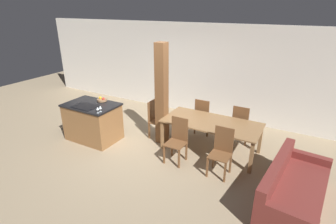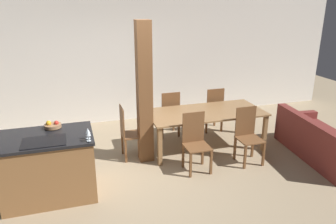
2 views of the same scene
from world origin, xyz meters
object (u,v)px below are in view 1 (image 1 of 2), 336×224
Objects in this scene: dining_table at (211,125)px; dining_chair_near_right at (221,151)px; dining_chair_far_right at (241,124)px; timber_post at (162,95)px; fruit_bowl at (102,100)px; wine_glass_near at (98,109)px; dining_chair_head_end at (156,119)px; couch at (293,191)px; wine_glass_middle at (100,107)px; dining_chair_near_left at (177,140)px; dining_chair_far_left at (203,116)px; kitchen_island at (93,122)px.

dining_chair_near_right is (0.49, -0.73, -0.15)m from dining_table.
dining_chair_near_right and dining_chair_far_right have the same top height.
timber_post is (-1.68, -0.88, 0.71)m from dining_chair_far_right.
wine_glass_near is (0.47, -0.64, 0.07)m from fruit_bowl.
dining_chair_head_end is 0.77m from timber_post.
couch is (1.35, -0.27, -0.24)m from dining_chair_near_right.
wine_glass_near reaches higher than fruit_bowl.
dining_chair_near_left is (1.72, 0.41, -0.55)m from wine_glass_middle.
wine_glass_near and wine_glass_middle have the same top height.
couch is at bearing -28.60° from dining_table.
wine_glass_near is 2.65m from dining_chair_far_left.
wine_glass_middle reaches higher than kitchen_island.
dining_chair_near_left is 1.15m from timber_post.
fruit_bowl is 3.19m from dining_chair_near_right.
dining_chair_near_left is at bearing -126.71° from dining_chair_head_end.
wine_glass_middle is at bearing -152.80° from dining_table.
dining_chair_near_left is at bearing 89.20° from couch.
dining_chair_far_left reaches higher than couch.
fruit_bowl is at bearing 126.05° from wine_glass_near.
fruit_bowl is at bearing 129.85° from wine_glass_middle.
dining_chair_near_left reaches higher than couch.
dining_chair_near_right is 1.00× the size of dining_chair_head_end.
fruit_bowl is 0.25× the size of dining_chair_far_left.
wine_glass_near is 2.55m from dining_table.
dining_chair_near_left is at bearing 15.86° from wine_glass_near.
fruit_bowl is 1.64× the size of wine_glass_middle.
wine_glass_near is at bearing -151.15° from dining_table.
dining_chair_far_left is 1.00× the size of dining_chair_head_end.
dining_chair_near_left is at bearing -123.78° from dining_table.
dining_table is at bearing 27.20° from wine_glass_middle.
dining_table is at bearing 56.22° from dining_chair_far_right.
dining_chair_near_right is (2.69, 0.49, -0.55)m from wine_glass_near.
wine_glass_middle reaches higher than dining_chair_near_right.
dining_chair_near_left is 1.75m from dining_chair_far_right.
kitchen_island is 1.56m from dining_chair_head_end.
dining_chair_far_right is 2.20m from couch.
kitchen_island is 1.32× the size of dining_chair_far_left.
wine_glass_middle is 2.77m from dining_chair_near_right.
kitchen_island is 0.59× the size of dining_table.
couch is (1.83, -1.00, -0.39)m from dining_table.
timber_post is at bearing 141.13° from dining_chair_near_left.
dining_chair_far_right is at bearing -69.53° from dining_chair_head_end.
dining_chair_head_end is at bearing 56.70° from wine_glass_middle.
dining_chair_far_left is 1.22m from dining_chair_head_end.
dining_chair_far_left is (1.72, 1.86, -0.55)m from wine_glass_middle.
kitchen_island is 1.32× the size of dining_chair_near_left.
fruit_bowl is 2.75m from dining_table.
couch is (3.29, -1.00, -0.24)m from dining_chair_head_end.
dining_chair_far_right is 2.03m from timber_post.
dining_table is 2.24× the size of dining_chair_far_right.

